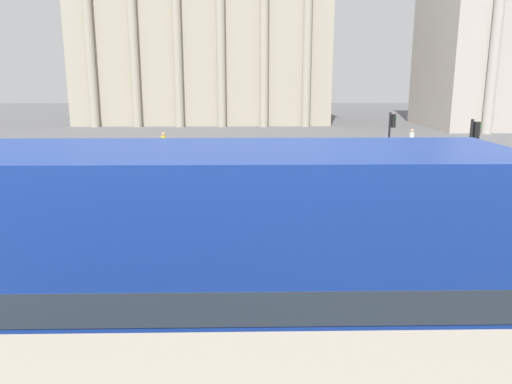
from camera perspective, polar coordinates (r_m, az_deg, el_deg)
name	(u,v)px	position (r m, az deg, el deg)	size (l,w,h in m)	color
double_decker_bus	(155,277)	(7.45, -11.52, -9.53)	(10.07, 2.76, 4.21)	black
plaza_building_left	(204,49)	(60.73, -5.91, 15.94)	(28.44, 14.92, 16.66)	#B2A893
traffic_light_near	(186,191)	(12.33, -8.05, 0.09)	(0.42, 0.24, 3.72)	black
traffic_light_mid	(472,150)	(21.47, 23.42, 4.38)	(0.42, 0.24, 3.57)	black
traffic_light_far	(391,134)	(27.86, 15.15, 6.45)	(0.42, 0.24, 3.34)	black
car_navy	(182,210)	(17.38, -8.43, -2.02)	(4.20, 1.93, 1.35)	black
car_silver	(273,150)	(31.39, 1.97, 4.82)	(4.20, 1.93, 1.35)	black
pedestrian_yellow	(164,143)	(33.04, -10.50, 5.48)	(0.32, 0.32, 1.67)	#282B33
pedestrian_white	(411,140)	(35.96, 17.34, 5.74)	(0.32, 0.32, 1.70)	#282B33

